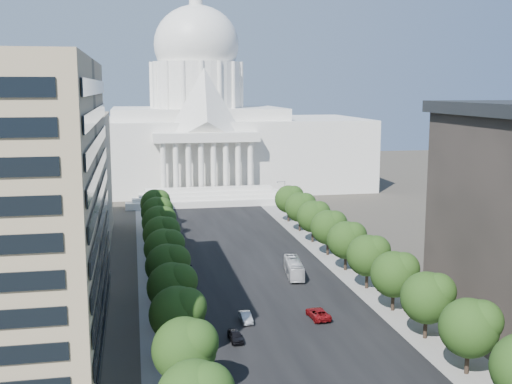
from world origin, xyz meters
TOP-DOWN VIEW (x-y plane):
  - road_asphalt at (0.00, 90.00)m, footprint 30.00×260.00m
  - sidewalk_left at (-19.00, 90.00)m, footprint 8.00×260.00m
  - sidewalk_right at (19.00, 90.00)m, footprint 8.00×260.00m
  - capitol at (0.00, 184.89)m, footprint 120.00×56.00m
  - office_block_left_far at (-48.00, 100.00)m, footprint 38.00×52.00m
  - tree_l_b at (-17.66, 23.81)m, footprint 7.79×7.60m
  - tree_l_c at (-17.66, 35.81)m, footprint 7.79×7.60m
  - tree_l_d at (-17.66, 47.81)m, footprint 7.79×7.60m
  - tree_l_e at (-17.66, 59.81)m, footprint 7.79×7.60m
  - tree_l_f at (-17.66, 71.81)m, footprint 7.79×7.60m
  - tree_l_g at (-17.66, 83.81)m, footprint 7.79×7.60m
  - tree_l_h at (-17.66, 95.81)m, footprint 7.79×7.60m
  - tree_l_i at (-17.66, 107.81)m, footprint 7.79×7.60m
  - tree_l_j at (-17.66, 119.81)m, footprint 7.79×7.60m
  - tree_r_b at (18.34, 23.81)m, footprint 7.79×7.60m
  - tree_r_c at (18.34, 35.81)m, footprint 7.79×7.60m
  - tree_r_d at (18.34, 47.81)m, footprint 7.79×7.60m
  - tree_r_e at (18.34, 59.81)m, footprint 7.79×7.60m
  - tree_r_f at (18.34, 71.81)m, footprint 7.79×7.60m
  - tree_r_g at (18.34, 83.81)m, footprint 7.79×7.60m
  - tree_r_h at (18.34, 95.81)m, footprint 7.79×7.60m
  - tree_r_i at (18.34, 107.81)m, footprint 7.79×7.60m
  - tree_r_j at (18.34, 119.81)m, footprint 7.79×7.60m
  - streetlight_b at (19.90, 35.00)m, footprint 2.61×0.44m
  - streetlight_c at (19.90, 60.00)m, footprint 2.61×0.44m
  - streetlight_d at (19.90, 85.00)m, footprint 2.61×0.44m
  - streetlight_e at (19.90, 110.00)m, footprint 2.61×0.44m
  - streetlight_f at (19.90, 135.00)m, footprint 2.61×0.44m
  - car_dark_a at (-9.40, 40.13)m, footprint 2.09×4.61m
  - car_silver at (-6.63, 47.40)m, footprint 1.73×4.60m
  - car_red at (4.90, 46.69)m, footprint 3.13×6.09m
  - car_dark_b at (-13.13, 73.23)m, footprint 2.75×5.65m
  - city_bus at (6.86, 69.97)m, footprint 4.12×11.84m

SIDE VIEW (x-z plane):
  - road_asphalt at x=0.00m, z-range -0.01..0.01m
  - sidewalk_left at x=-19.00m, z-range -0.01..0.01m
  - sidewalk_right at x=19.00m, z-range -0.01..0.01m
  - car_silver at x=-6.63m, z-range 0.00..1.50m
  - car_dark_a at x=-9.40m, z-range 0.00..1.54m
  - car_dark_b at x=-13.13m, z-range 0.00..1.58m
  - car_red at x=4.90m, z-range 0.00..1.64m
  - city_bus at x=6.86m, z-range 0.00..3.23m
  - streetlight_b at x=19.90m, z-range 1.32..10.32m
  - streetlight_c at x=19.90m, z-range 1.32..10.32m
  - streetlight_d at x=19.90m, z-range 1.32..10.32m
  - streetlight_e at x=19.90m, z-range 1.32..10.32m
  - streetlight_f at x=19.90m, z-range 1.32..10.32m
  - tree_l_b at x=-17.66m, z-range 1.47..11.44m
  - tree_l_c at x=-17.66m, z-range 1.47..11.44m
  - tree_l_d at x=-17.66m, z-range 1.47..11.44m
  - tree_l_e at x=-17.66m, z-range 1.47..11.44m
  - tree_l_f at x=-17.66m, z-range 1.47..11.44m
  - tree_l_g at x=-17.66m, z-range 1.47..11.44m
  - tree_l_h at x=-17.66m, z-range 1.47..11.44m
  - tree_l_i at x=-17.66m, z-range 1.47..11.44m
  - tree_l_j at x=-17.66m, z-range 1.47..11.44m
  - tree_r_b at x=18.34m, z-range 1.47..11.44m
  - tree_r_c at x=18.34m, z-range 1.47..11.44m
  - tree_r_d at x=18.34m, z-range 1.47..11.44m
  - tree_r_e at x=18.34m, z-range 1.47..11.44m
  - tree_r_f at x=18.34m, z-range 1.47..11.44m
  - tree_r_g at x=18.34m, z-range 1.47..11.44m
  - tree_r_h at x=18.34m, z-range 1.47..11.44m
  - tree_r_i at x=18.34m, z-range 1.47..11.44m
  - tree_r_j at x=18.34m, z-range 1.47..11.44m
  - office_block_left_far at x=-48.00m, z-range 0.00..30.00m
  - capitol at x=0.00m, z-range -16.49..56.51m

